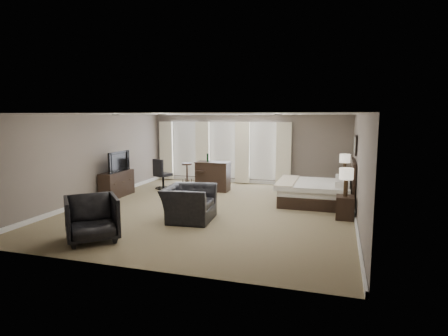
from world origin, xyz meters
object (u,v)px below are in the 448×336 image
(bed, at_px, (313,181))
(bar_stool_left, at_px, (187,174))
(nightstand_far, at_px, (344,185))
(bar_counter, at_px, (213,176))
(desk_chair, at_px, (163,174))
(dresser, at_px, (117,184))
(armchair_far, at_px, (92,216))
(nightstand_near, at_px, (345,207))
(lamp_near, at_px, (346,182))
(armchair_near, at_px, (189,198))
(bar_stool_right, at_px, (201,181))
(tv, at_px, (116,169))
(lamp_far, at_px, (345,165))

(bed, height_order, bar_stool_left, bed)
(nightstand_far, distance_m, bar_counter, 4.32)
(desk_chair, bearing_deg, nightstand_far, -151.82)
(nightstand_far, height_order, desk_chair, desk_chair)
(dresser, height_order, armchair_far, armchair_far)
(nightstand_near, height_order, lamp_near, lamp_near)
(nightstand_far, xyz_separation_m, lamp_near, (0.00, -2.90, 0.60))
(nightstand_near, bearing_deg, dresser, 174.91)
(dresser, bearing_deg, bar_counter, 33.94)
(armchair_near, bearing_deg, bed, -50.92)
(bar_stool_right, relative_size, desk_chair, 0.68)
(tv, xyz_separation_m, bar_counter, (2.63, 1.77, -0.37))
(lamp_far, relative_size, armchair_near, 0.53)
(lamp_far, distance_m, bar_stool_left, 5.62)
(nightstand_near, xyz_separation_m, armchair_near, (-3.68, -1.24, 0.28))
(bed, bearing_deg, desk_chair, 171.97)
(bed, relative_size, bar_stool_right, 2.85)
(dresser, relative_size, tv, 1.24)
(lamp_near, distance_m, armchair_near, 3.90)
(tv, bearing_deg, lamp_far, -71.74)
(bar_stool_right, bearing_deg, nightstand_near, -24.94)
(desk_chair, bearing_deg, armchair_far, 122.62)
(nightstand_near, xyz_separation_m, bar_stool_left, (-5.58, 3.18, 0.12))
(lamp_near, distance_m, bar_stool_right, 5.16)
(bed, distance_m, armchair_far, 6.25)
(nightstand_near, distance_m, bar_stool_right, 5.13)
(bed, distance_m, bar_stool_right, 3.84)
(armchair_near, bearing_deg, desk_chair, 30.02)
(tv, bearing_deg, nightstand_far, -71.74)
(nightstand_near, relative_size, tv, 0.51)
(bar_stool_left, bearing_deg, armchair_near, -66.72)
(dresser, xyz_separation_m, bar_counter, (2.63, 1.77, 0.10))
(lamp_far, relative_size, tv, 0.62)
(lamp_far, distance_m, tv, 7.29)
(bed, distance_m, lamp_near, 1.72)
(nightstand_far, distance_m, lamp_near, 2.96)
(bar_stool_left, xyz_separation_m, desk_chair, (-0.49, -1.00, 0.13))
(lamp_far, xyz_separation_m, armchair_near, (-3.68, -4.14, -0.44))
(armchair_near, bearing_deg, bar_stool_right, 11.06)
(lamp_far, distance_m, armchair_far, 7.95)
(lamp_far, bearing_deg, nightstand_near, -90.00)
(armchair_far, relative_size, bar_counter, 0.89)
(lamp_near, height_order, lamp_far, lamp_far)
(bed, xyz_separation_m, armchair_near, (-2.79, -2.69, -0.09))
(armchair_far, height_order, bar_stool_right, armchair_far)
(nightstand_near, distance_m, armchair_near, 3.89)
(lamp_far, height_order, bar_stool_left, lamp_far)
(bar_counter, relative_size, bar_stool_right, 1.59)
(lamp_near, height_order, armchair_far, lamp_near)
(bed, height_order, armchair_near, bed)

